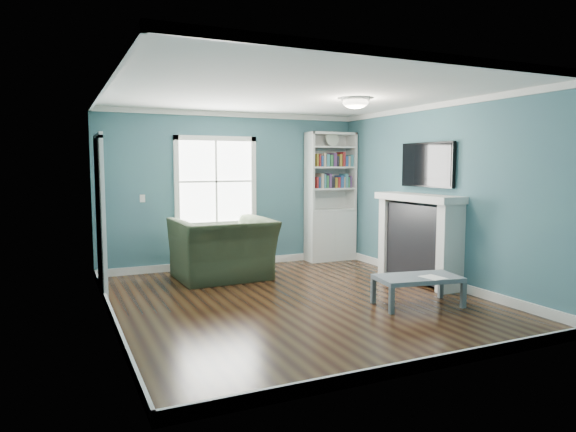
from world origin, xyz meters
name	(u,v)px	position (x,y,z in m)	size (l,w,h in m)	color
floor	(297,300)	(0.00, 0.00, 0.00)	(5.00, 5.00, 0.00)	black
room_walls	(297,176)	(0.00, 0.00, 1.58)	(5.00, 5.00, 5.00)	#3C6272
trim	(297,204)	(0.00, 0.00, 1.24)	(4.50, 5.00, 2.60)	white
window	(216,181)	(-0.30, 2.49, 1.45)	(1.40, 0.06, 1.50)	white
bookshelf	(330,209)	(1.77, 2.30, 0.92)	(0.90, 0.35, 2.31)	silver
fireplace	(419,239)	(2.08, 0.20, 0.64)	(0.44, 1.58, 1.30)	black
tv	(427,165)	(2.20, 0.20, 1.72)	(0.06, 1.10, 0.65)	black
door	(100,214)	(-2.22, 1.40, 1.07)	(0.12, 0.98, 2.17)	silver
ceiling_fixture	(356,102)	(0.90, 0.10, 2.55)	(0.38, 0.38, 0.15)	white
light_switch	(142,198)	(-1.50, 2.48, 1.20)	(0.08, 0.01, 0.12)	white
recliner	(223,239)	(-0.47, 1.60, 0.61)	(1.40, 0.91, 1.23)	black
coffee_table	(418,280)	(1.25, -0.82, 0.32)	(1.08, 0.70, 0.37)	#4C565B
paper_sheet	(433,277)	(1.36, -0.96, 0.37)	(0.22, 0.28, 0.00)	white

